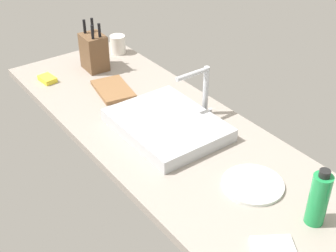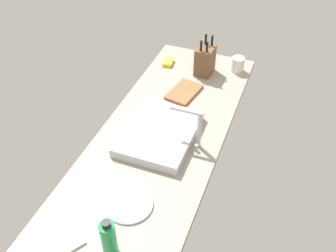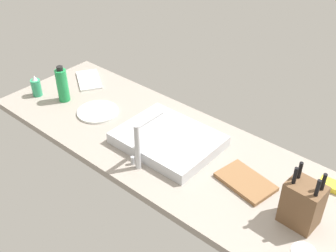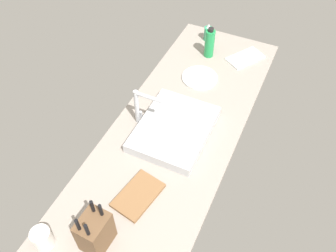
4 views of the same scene
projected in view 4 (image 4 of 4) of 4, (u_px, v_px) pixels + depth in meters
countertop_slab at (176, 132)px, 189.00cm from camera, size 189.00×64.36×3.50cm
sink_basin at (174, 129)px, 184.63cm from camera, size 45.05×35.27×5.35cm
faucet at (141, 104)px, 180.89cm from camera, size 5.50×16.55×22.05cm
knife_block at (95, 232)px, 140.75cm from camera, size 13.56×11.02×24.86cm
cutting_board at (138, 195)px, 161.04cm from camera, size 25.31×18.55×1.80cm
soap_bottle at (208, 33)px, 236.25cm from camera, size 5.28×5.28×12.19cm
water_bottle at (210, 43)px, 222.06cm from camera, size 6.09×6.09×20.21cm
dinner_plate at (200, 78)px, 213.92cm from camera, size 21.41×21.41×1.20cm
dish_towel at (245, 58)px, 226.30cm from camera, size 26.33×23.03×1.20cm
coffee_mug at (43, 238)px, 143.59cm from camera, size 8.17×8.17×9.70cm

